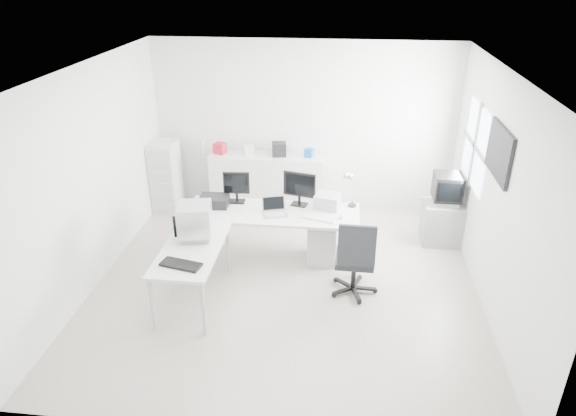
# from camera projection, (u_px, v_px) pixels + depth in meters

# --- Properties ---
(floor) EXTENTS (5.00, 5.00, 0.01)m
(floor) POSITION_uv_depth(u_px,v_px,m) (286.00, 281.00, 6.91)
(floor) COLOR beige
(floor) RESTS_ON ground
(ceiling) EXTENTS (5.00, 5.00, 0.01)m
(ceiling) POSITION_uv_depth(u_px,v_px,m) (286.00, 70.00, 5.68)
(ceiling) COLOR white
(ceiling) RESTS_ON back_wall
(back_wall) EXTENTS (5.00, 0.02, 2.80)m
(back_wall) POSITION_uv_depth(u_px,v_px,m) (303.00, 126.00, 8.53)
(back_wall) COLOR silver
(back_wall) RESTS_ON floor
(left_wall) EXTENTS (0.02, 5.00, 2.80)m
(left_wall) POSITION_uv_depth(u_px,v_px,m) (92.00, 177.00, 6.55)
(left_wall) COLOR silver
(left_wall) RESTS_ON floor
(right_wall) EXTENTS (0.02, 5.00, 2.80)m
(right_wall) POSITION_uv_depth(u_px,v_px,m) (496.00, 195.00, 6.05)
(right_wall) COLOR silver
(right_wall) RESTS_ON floor
(window) EXTENTS (0.02, 1.20, 1.10)m
(window) POSITION_uv_depth(u_px,v_px,m) (475.00, 146.00, 7.04)
(window) COLOR white
(window) RESTS_ON right_wall
(wall_picture) EXTENTS (0.04, 0.90, 0.60)m
(wall_picture) POSITION_uv_depth(u_px,v_px,m) (499.00, 152.00, 5.92)
(wall_picture) COLOR black
(wall_picture) RESTS_ON right_wall
(main_desk) EXTENTS (2.40, 0.80, 0.75)m
(main_desk) POSITION_uv_depth(u_px,v_px,m) (273.00, 235.00, 7.29)
(main_desk) COLOR silver
(main_desk) RESTS_ON floor
(side_desk) EXTENTS (0.70, 1.40, 0.75)m
(side_desk) POSITION_uv_depth(u_px,v_px,m) (193.00, 274.00, 6.39)
(side_desk) COLOR silver
(side_desk) RESTS_ON floor
(drawer_pedestal) EXTENTS (0.40, 0.50, 0.60)m
(drawer_pedestal) POSITION_uv_depth(u_px,v_px,m) (322.00, 241.00, 7.29)
(drawer_pedestal) COLOR silver
(drawer_pedestal) RESTS_ON floor
(inkjet_printer) EXTENTS (0.41, 0.33, 0.14)m
(inkjet_printer) POSITION_uv_depth(u_px,v_px,m) (214.00, 201.00, 7.26)
(inkjet_printer) COLOR black
(inkjet_printer) RESTS_ON main_desk
(lcd_monitor_small) EXTENTS (0.38, 0.23, 0.47)m
(lcd_monitor_small) POSITION_uv_depth(u_px,v_px,m) (237.00, 187.00, 7.30)
(lcd_monitor_small) COLOR black
(lcd_monitor_small) RESTS_ON main_desk
(lcd_monitor_large) EXTENTS (0.50, 0.29, 0.49)m
(lcd_monitor_large) POSITION_uv_depth(u_px,v_px,m) (299.00, 189.00, 7.20)
(lcd_monitor_large) COLOR black
(lcd_monitor_large) RESTS_ON main_desk
(laptop) EXTENTS (0.43, 0.43, 0.23)m
(laptop) POSITION_uv_depth(u_px,v_px,m) (275.00, 207.00, 6.98)
(laptop) COLOR #B7B7BA
(laptop) RESTS_ON main_desk
(white_keyboard) EXTENTS (0.49, 0.28, 0.02)m
(white_keyboard) POSITION_uv_depth(u_px,v_px,m) (319.00, 218.00, 6.92)
(white_keyboard) COLOR silver
(white_keyboard) RESTS_ON main_desk
(white_mouse) EXTENTS (0.06, 0.06, 0.06)m
(white_mouse) POSITION_uv_depth(u_px,v_px,m) (341.00, 216.00, 6.93)
(white_mouse) COLOR silver
(white_mouse) RESTS_ON main_desk
(laser_printer) EXTENTS (0.39, 0.36, 0.19)m
(laser_printer) POSITION_uv_depth(u_px,v_px,m) (327.00, 201.00, 7.20)
(laser_printer) COLOR #A1A1A1
(laser_printer) RESTS_ON main_desk
(desk_lamp) EXTENTS (0.17, 0.17, 0.50)m
(desk_lamp) POSITION_uv_depth(u_px,v_px,m) (353.00, 190.00, 7.17)
(desk_lamp) COLOR silver
(desk_lamp) RESTS_ON main_desk
(crt_monitor) EXTENTS (0.51, 0.51, 0.51)m
(crt_monitor) POSITION_uv_depth(u_px,v_px,m) (195.00, 220.00, 6.34)
(crt_monitor) COLOR #B7B7BA
(crt_monitor) RESTS_ON side_desk
(black_keyboard) EXTENTS (0.51, 0.29, 0.03)m
(black_keyboard) POSITION_uv_depth(u_px,v_px,m) (181.00, 265.00, 5.86)
(black_keyboard) COLOR black
(black_keyboard) RESTS_ON side_desk
(office_chair) EXTENTS (0.64, 0.64, 1.08)m
(office_chair) POSITION_uv_depth(u_px,v_px,m) (355.00, 255.00, 6.47)
(office_chair) COLOR #232527
(office_chair) RESTS_ON floor
(tv_cabinet) EXTENTS (0.59, 0.48, 0.65)m
(tv_cabinet) POSITION_uv_depth(u_px,v_px,m) (442.00, 223.00, 7.74)
(tv_cabinet) COLOR gray
(tv_cabinet) RESTS_ON floor
(crt_tv) EXTENTS (0.50, 0.48, 0.45)m
(crt_tv) POSITION_uv_depth(u_px,v_px,m) (447.00, 190.00, 7.50)
(crt_tv) COLOR black
(crt_tv) RESTS_ON tv_cabinet
(sideboard) EXTENTS (1.92, 0.48, 0.96)m
(sideboard) POSITION_uv_depth(u_px,v_px,m) (268.00, 182.00, 8.76)
(sideboard) COLOR silver
(sideboard) RESTS_ON floor
(clutter_box_a) EXTENTS (0.22, 0.20, 0.18)m
(clutter_box_a) POSITION_uv_depth(u_px,v_px,m) (220.00, 148.00, 8.59)
(clutter_box_a) COLOR #B31926
(clutter_box_a) RESTS_ON sideboard
(clutter_box_b) EXTENTS (0.18, 0.16, 0.15)m
(clutter_box_b) POSITION_uv_depth(u_px,v_px,m) (249.00, 150.00, 8.54)
(clutter_box_b) COLOR silver
(clutter_box_b) RESTS_ON sideboard
(clutter_box_c) EXTENTS (0.26, 0.24, 0.23)m
(clutter_box_c) POSITION_uv_depth(u_px,v_px,m) (279.00, 149.00, 8.48)
(clutter_box_c) COLOR black
(clutter_box_c) RESTS_ON sideboard
(clutter_box_d) EXTENTS (0.17, 0.16, 0.14)m
(clutter_box_d) POSITION_uv_depth(u_px,v_px,m) (309.00, 153.00, 8.45)
(clutter_box_d) COLOR #1756A5
(clutter_box_d) RESTS_ON sideboard
(clutter_bottle) EXTENTS (0.07, 0.07, 0.22)m
(clutter_bottle) POSITION_uv_depth(u_px,v_px,m) (203.00, 146.00, 8.64)
(clutter_bottle) COLOR silver
(clutter_bottle) RESTS_ON sideboard
(filing_cabinet) EXTENTS (0.42, 0.50, 1.21)m
(filing_cabinet) POSITION_uv_depth(u_px,v_px,m) (166.00, 176.00, 8.66)
(filing_cabinet) COLOR silver
(filing_cabinet) RESTS_ON floor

